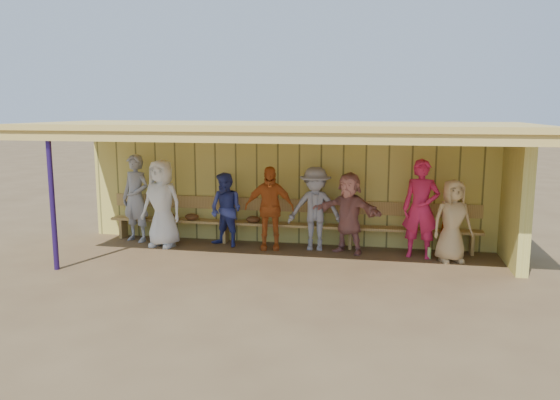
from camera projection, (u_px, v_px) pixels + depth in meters
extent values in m
plane|color=brown|center=(276.00, 259.00, 10.12)|extent=(90.00, 90.00, 0.00)
imported|color=#919399|center=(136.00, 198.00, 11.36)|extent=(0.76, 0.61, 1.82)
imported|color=white|center=(162.00, 203.00, 10.92)|extent=(0.93, 0.68, 1.76)
imported|color=#343F91|center=(226.00, 210.00, 10.93)|extent=(0.89, 0.80, 1.49)
imported|color=#D25F21|center=(269.00, 208.00, 10.71)|extent=(1.02, 0.56, 1.65)
imported|color=gray|center=(315.00, 209.00, 10.65)|extent=(1.09, 0.66, 1.64)
imported|color=#B67066|center=(349.00, 213.00, 10.44)|extent=(1.52, 0.98, 1.56)
imported|color=#D12150|center=(421.00, 209.00, 10.09)|extent=(0.74, 0.55, 1.84)
imported|color=tan|center=(452.00, 221.00, 9.83)|extent=(0.85, 0.69, 1.51)
cube|color=#D6C65B|center=(289.00, 185.00, 11.23)|extent=(8.60, 0.20, 2.40)
cube|color=#D6C65B|center=(516.00, 198.00, 9.55)|extent=(0.20, 1.62, 2.40)
cube|color=#D3B356|center=(276.00, 126.00, 9.72)|extent=(8.80, 3.20, 0.10)
cube|color=#D3B356|center=(256.00, 137.00, 8.29)|extent=(8.80, 0.10, 0.18)
cube|color=#D3B356|center=(83.00, 132.00, 10.47)|extent=(0.08, 3.00, 0.16)
cube|color=#D3B356|center=(128.00, 132.00, 10.28)|extent=(0.08, 3.00, 0.16)
cube|color=#D3B356|center=(176.00, 133.00, 10.10)|extent=(0.08, 3.00, 0.16)
cube|color=#D3B356|center=(225.00, 133.00, 9.92)|extent=(0.08, 3.00, 0.16)
cube|color=#D3B356|center=(276.00, 134.00, 9.74)|extent=(0.08, 3.00, 0.16)
cube|color=#D3B356|center=(329.00, 134.00, 9.56)|extent=(0.08, 3.00, 0.16)
cube|color=#D3B356|center=(384.00, 135.00, 9.38)|extent=(0.08, 3.00, 0.16)
cube|color=#D3B356|center=(442.00, 135.00, 9.19)|extent=(0.08, 3.00, 0.16)
cube|color=#D3B356|center=(501.00, 136.00, 9.01)|extent=(0.08, 3.00, 0.16)
cylinder|color=navy|center=(52.00, 201.00, 9.26)|extent=(0.09, 0.09, 2.40)
cube|color=tan|center=(287.00, 225.00, 11.08)|extent=(7.60, 0.32, 0.05)
cube|color=tan|center=(288.00, 205.00, 11.17)|extent=(7.60, 0.04, 0.26)
cube|color=tan|center=(123.00, 228.00, 11.80)|extent=(0.06, 0.29, 0.40)
cube|color=tan|center=(226.00, 233.00, 11.36)|extent=(0.06, 0.29, 0.40)
cube|color=tan|center=(350.00, 238.00, 10.87)|extent=(0.06, 0.29, 0.40)
cube|color=tan|center=(472.00, 244.00, 10.42)|extent=(0.06, 0.29, 0.40)
cylinder|color=orange|center=(442.00, 235.00, 10.31)|extent=(0.13, 0.41, 0.80)
sphere|color=orange|center=(442.00, 253.00, 10.36)|extent=(0.08, 0.08, 0.08)
ellipsoid|color=#593319|center=(168.00, 216.00, 11.50)|extent=(0.30, 0.24, 0.14)
ellipsoid|color=#593319|center=(192.00, 217.00, 11.40)|extent=(0.30, 0.24, 0.14)
ellipsoid|color=#593319|center=(253.00, 219.00, 11.14)|extent=(0.30, 0.24, 0.14)
cylinder|color=#8FDE6F|center=(322.00, 219.00, 10.96)|extent=(0.07, 0.07, 0.22)
cylinder|color=orange|center=(430.00, 223.00, 10.56)|extent=(0.07, 0.07, 0.22)
cylinder|color=#A1CF67|center=(429.00, 253.00, 10.11)|extent=(0.07, 0.07, 0.22)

